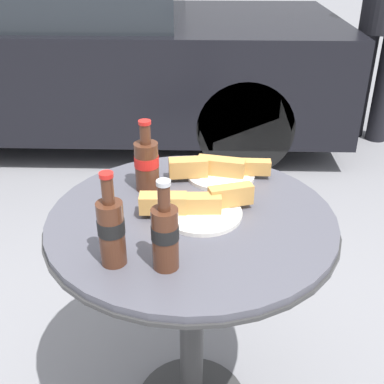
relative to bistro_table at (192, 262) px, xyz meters
name	(u,v)px	position (x,y,z in m)	size (l,w,h in m)	color
bistro_table	(192,262)	(0.00, 0.00, 0.00)	(0.80, 0.80, 0.78)	#333333
cola_bottle_left	(147,163)	(-0.14, 0.15, 0.24)	(0.07, 0.07, 0.22)	#4C2819
cola_bottle_right	(111,229)	(-0.17, -0.22, 0.25)	(0.06, 0.06, 0.23)	#4C2819
cola_bottle_center	(165,235)	(-0.05, -0.23, 0.25)	(0.06, 0.06, 0.22)	#4C2819
lunch_plate_near	(199,206)	(0.02, 0.01, 0.19)	(0.31, 0.22, 0.07)	silver
lunch_plate_far	(218,170)	(0.08, 0.23, 0.19)	(0.32, 0.21, 0.07)	silver
parked_car	(84,50)	(-0.93, 2.70, 0.01)	(3.83, 1.80, 1.30)	black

